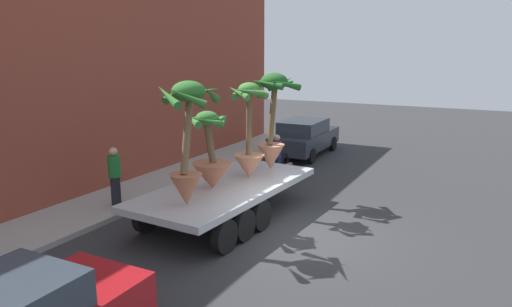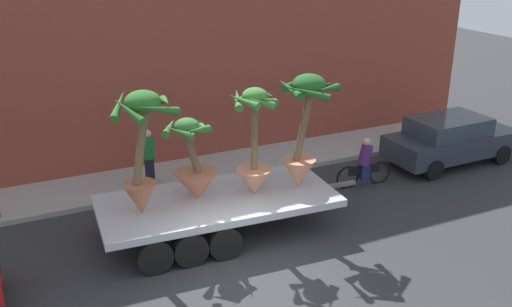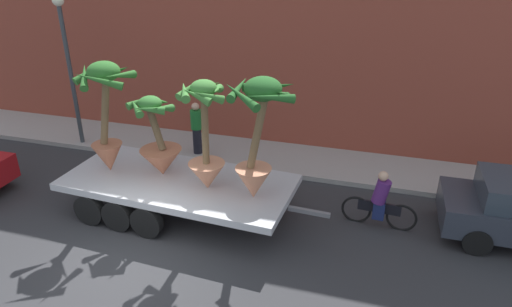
% 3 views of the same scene
% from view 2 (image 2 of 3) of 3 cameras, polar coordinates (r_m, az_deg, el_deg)
% --- Properties ---
extents(ground_plane, '(60.00, 60.00, 0.00)m').
position_cam_2_polar(ground_plane, '(12.42, -0.44, -13.05)').
color(ground_plane, '#2D2D30').
extents(sidewalk, '(24.00, 2.20, 0.15)m').
position_cam_2_polar(sidewalk, '(17.44, -8.82, -2.37)').
color(sidewalk, '#A39E99').
rests_on(sidewalk, ground).
extents(building_facade, '(24.00, 1.20, 7.77)m').
position_cam_2_polar(building_facade, '(17.92, -11.11, 10.90)').
color(building_facade, brown).
rests_on(building_facade, ground).
extents(flatbed_trailer, '(6.87, 2.92, 0.98)m').
position_cam_2_polar(flatbed_trailer, '(13.92, -4.81, -5.38)').
color(flatbed_trailer, '#B7BABF').
rests_on(flatbed_trailer, ground).
extents(potted_palm_rear, '(1.34, 1.19, 2.09)m').
position_cam_2_polar(potted_palm_rear, '(13.53, -6.30, -1.75)').
color(potted_palm_rear, '#B26647').
rests_on(potted_palm_rear, flatbed_trailer).
extents(potted_palm_middle, '(1.23, 1.17, 2.72)m').
position_cam_2_polar(potted_palm_middle, '(13.54, -0.18, 0.40)').
color(potted_palm_middle, tan).
rests_on(potted_palm_middle, flatbed_trailer).
extents(potted_palm_front, '(1.53, 1.54, 2.91)m').
position_cam_2_polar(potted_palm_front, '(12.74, -11.51, 0.32)').
color(potted_palm_front, '#B26647').
rests_on(potted_palm_front, flatbed_trailer).
extents(potted_palm_extra, '(1.62, 1.60, 2.93)m').
position_cam_2_polar(potted_palm_extra, '(13.90, 4.86, 2.45)').
color(potted_palm_extra, tan).
rests_on(potted_palm_extra, flatbed_trailer).
extents(cyclist, '(1.84, 0.37, 1.54)m').
position_cam_2_polar(cyclist, '(16.89, 10.96, -1.13)').
color(cyclist, black).
rests_on(cyclist, ground).
extents(parked_car, '(4.45, 1.92, 1.58)m').
position_cam_2_polar(parked_car, '(19.25, 19.10, 1.39)').
color(parked_car, '#2D333D').
rests_on(parked_car, ground).
extents(pedestrian_near_gate, '(0.36, 0.36, 1.71)m').
position_cam_2_polar(pedestrian_near_gate, '(16.47, -10.82, -0.31)').
color(pedestrian_near_gate, black).
rests_on(pedestrian_near_gate, sidewalk).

